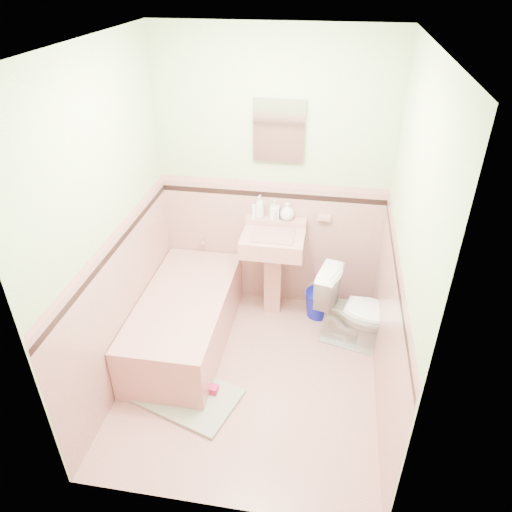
% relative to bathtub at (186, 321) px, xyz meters
% --- Properties ---
extents(floor, '(2.20, 2.20, 0.00)m').
position_rel_bathtub_xyz_m(floor, '(0.63, -0.33, -0.23)').
color(floor, tan).
rests_on(floor, ground).
extents(ceiling, '(2.20, 2.20, 0.00)m').
position_rel_bathtub_xyz_m(ceiling, '(0.63, -0.33, 2.27)').
color(ceiling, white).
rests_on(ceiling, ground).
extents(wall_back, '(2.50, 0.00, 2.50)m').
position_rel_bathtub_xyz_m(wall_back, '(0.63, 0.77, 1.02)').
color(wall_back, beige).
rests_on(wall_back, ground).
extents(wall_front, '(2.50, 0.00, 2.50)m').
position_rel_bathtub_xyz_m(wall_front, '(0.63, -1.43, 1.02)').
color(wall_front, beige).
rests_on(wall_front, ground).
extents(wall_left, '(0.00, 2.50, 2.50)m').
position_rel_bathtub_xyz_m(wall_left, '(-0.37, -0.33, 1.02)').
color(wall_left, beige).
rests_on(wall_left, ground).
extents(wall_right, '(0.00, 2.50, 2.50)m').
position_rel_bathtub_xyz_m(wall_right, '(1.63, -0.33, 1.02)').
color(wall_right, beige).
rests_on(wall_right, ground).
extents(wainscot_back, '(2.00, 0.00, 2.00)m').
position_rel_bathtub_xyz_m(wainscot_back, '(0.63, 0.76, 0.38)').
color(wainscot_back, tan).
rests_on(wainscot_back, ground).
extents(wainscot_front, '(2.00, 0.00, 2.00)m').
position_rel_bathtub_xyz_m(wainscot_front, '(0.63, -1.42, 0.38)').
color(wainscot_front, tan).
rests_on(wainscot_front, ground).
extents(wainscot_left, '(0.00, 2.20, 2.20)m').
position_rel_bathtub_xyz_m(wainscot_left, '(-0.36, -0.33, 0.38)').
color(wainscot_left, tan).
rests_on(wainscot_left, ground).
extents(wainscot_right, '(0.00, 2.20, 2.20)m').
position_rel_bathtub_xyz_m(wainscot_right, '(1.62, -0.33, 0.38)').
color(wainscot_right, tan).
rests_on(wainscot_right, ground).
extents(accent_back, '(2.00, 0.00, 2.00)m').
position_rel_bathtub_xyz_m(accent_back, '(0.63, 0.75, 0.90)').
color(accent_back, black).
rests_on(accent_back, ground).
extents(accent_front, '(2.00, 0.00, 2.00)m').
position_rel_bathtub_xyz_m(accent_front, '(0.63, -1.41, 0.90)').
color(accent_front, black).
rests_on(accent_front, ground).
extents(accent_left, '(0.00, 2.20, 2.20)m').
position_rel_bathtub_xyz_m(accent_left, '(-0.35, -0.33, 0.89)').
color(accent_left, black).
rests_on(accent_left, ground).
extents(accent_right, '(0.00, 2.20, 2.20)m').
position_rel_bathtub_xyz_m(accent_right, '(1.61, -0.33, 0.89)').
color(accent_right, black).
rests_on(accent_right, ground).
extents(cap_back, '(2.00, 0.00, 2.00)m').
position_rel_bathtub_xyz_m(cap_back, '(0.63, 0.75, 0.99)').
color(cap_back, tan).
rests_on(cap_back, ground).
extents(cap_front, '(2.00, 0.00, 2.00)m').
position_rel_bathtub_xyz_m(cap_front, '(0.63, -1.41, 0.99)').
color(cap_front, tan).
rests_on(cap_front, ground).
extents(cap_left, '(0.00, 2.20, 2.20)m').
position_rel_bathtub_xyz_m(cap_left, '(-0.35, -0.33, 1.00)').
color(cap_left, tan).
rests_on(cap_left, ground).
extents(cap_right, '(0.00, 2.20, 2.20)m').
position_rel_bathtub_xyz_m(cap_right, '(1.61, -0.33, 1.00)').
color(cap_right, tan).
rests_on(cap_right, ground).
extents(bathtub, '(0.70, 1.50, 0.45)m').
position_rel_bathtub_xyz_m(bathtub, '(0.00, 0.00, 0.00)').
color(bathtub, tan).
rests_on(bathtub, floor).
extents(tub_faucet, '(0.04, 0.12, 0.04)m').
position_rel_bathtub_xyz_m(tub_faucet, '(0.00, 0.72, 0.41)').
color(tub_faucet, silver).
rests_on(tub_faucet, wall_back).
extents(sink, '(0.54, 0.48, 0.85)m').
position_rel_bathtub_xyz_m(sink, '(0.68, 0.53, 0.20)').
color(sink, tan).
rests_on(sink, floor).
extents(sink_faucet, '(0.02, 0.02, 0.10)m').
position_rel_bathtub_xyz_m(sink_faucet, '(0.68, 0.67, 0.72)').
color(sink_faucet, silver).
rests_on(sink_faucet, sink).
extents(medicine_cabinet, '(0.37, 0.04, 0.47)m').
position_rel_bathtub_xyz_m(medicine_cabinet, '(0.68, 0.74, 1.47)').
color(medicine_cabinet, white).
rests_on(medicine_cabinet, wall_back).
extents(soap_dish, '(0.11, 0.07, 0.04)m').
position_rel_bathtub_xyz_m(soap_dish, '(1.10, 0.73, 0.72)').
color(soap_dish, tan).
rests_on(soap_dish, wall_back).
extents(soap_bottle_left, '(0.10, 0.10, 0.21)m').
position_rel_bathtub_xyz_m(soap_bottle_left, '(0.53, 0.71, 0.79)').
color(soap_bottle_left, '#B2B2B2').
rests_on(soap_bottle_left, sink).
extents(soap_bottle_mid, '(0.08, 0.09, 0.18)m').
position_rel_bathtub_xyz_m(soap_bottle_mid, '(0.67, 0.71, 0.78)').
color(soap_bottle_mid, '#B2B2B2').
rests_on(soap_bottle_mid, sink).
extents(soap_bottle_right, '(0.16, 0.16, 0.16)m').
position_rel_bathtub_xyz_m(soap_bottle_right, '(0.78, 0.71, 0.77)').
color(soap_bottle_right, '#B2B2B2').
rests_on(soap_bottle_right, sink).
extents(tube, '(0.05, 0.05, 0.12)m').
position_rel_bathtub_xyz_m(tube, '(0.48, 0.71, 0.75)').
color(tube, white).
rests_on(tube, sink).
extents(toilet, '(0.76, 0.54, 0.70)m').
position_rel_bathtub_xyz_m(toilet, '(1.44, 0.23, 0.12)').
color(toilet, white).
rests_on(toilet, floor).
extents(bucket, '(0.29, 0.29, 0.26)m').
position_rel_bathtub_xyz_m(bucket, '(1.12, 0.56, -0.10)').
color(bucket, '#0C13A6').
rests_on(bucket, floor).
extents(bath_mat, '(0.87, 0.71, 0.03)m').
position_rel_bathtub_xyz_m(bath_mat, '(0.19, -0.62, -0.21)').
color(bath_mat, gray).
rests_on(bath_mat, floor).
extents(shoe, '(0.16, 0.09, 0.06)m').
position_rel_bathtub_xyz_m(shoe, '(0.34, -0.56, -0.16)').
color(shoe, '#BF1E59').
rests_on(shoe, bath_mat).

